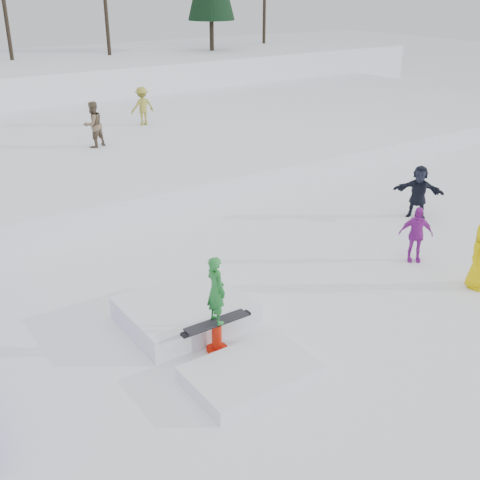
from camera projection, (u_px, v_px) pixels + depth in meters
ground at (272, 319)px, 13.48m from camera, size 120.00×120.00×0.00m
snow_midrise at (43, 149)px, 25.41m from camera, size 50.00×18.00×0.80m
walker_olive at (93, 125)px, 23.82m from camera, size 1.05×0.92×1.81m
walker_ygreen at (142, 106)px, 27.50m from camera, size 1.13×0.68×1.72m
spectator_purple at (416, 234)px, 16.00m from camera, size 0.94×0.86×1.54m
spectator_dark at (418, 192)px, 18.97m from camera, size 1.31×1.56×1.68m
jib_rail_feature at (202, 325)px, 12.68m from camera, size 2.60×4.40×2.11m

